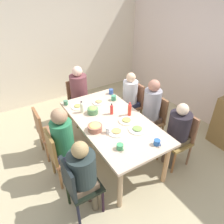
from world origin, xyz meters
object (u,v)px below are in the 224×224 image
chair_1 (46,131)px  person_6 (151,108)px  cup_3 (111,92)px  bottle_1 (130,109)px  chair_3 (78,185)px  chair_5 (180,137)px  chair_4 (60,154)px  cup_0 (114,98)px  bowl_1 (95,127)px  bottle_2 (112,109)px  person_2 (79,90)px  person_5 (178,129)px  dining_table (112,124)px  plate_0 (99,102)px  cup_4 (108,130)px  chair_0 (133,102)px  cup_2 (157,142)px  bottle_0 (82,107)px  chair_2 (78,99)px  bowl_0 (93,110)px  plate_4 (117,131)px  plate_2 (78,106)px  cup_5 (120,147)px  chair_6 (154,117)px  person_4 (64,139)px  person_0 (129,96)px  plate_3 (126,120)px  cup_1 (66,103)px  plate_1 (137,129)px  person_3 (83,171)px

chair_1 → person_6: person_6 is taller
cup_3 → bottle_1: (0.77, -0.13, 0.06)m
chair_3 → chair_5: same height
chair_4 → cup_0: 1.37m
chair_4 → person_6: (-0.00, 1.67, 0.24)m
bowl_1 → cup_3: bowl_1 is taller
chair_1 → bottle_2: 1.13m
chair_5 → bottle_1: bottle_1 is taller
person_2 → cup_3: bearing=41.8°
person_2 → person_5: (1.87, 0.79, -0.06)m
dining_table → plate_0: (-0.58, 0.08, 0.10)m
cup_4 → chair_0: bearing=128.6°
chair_4 → cup_2: size_ratio=7.39×
person_5 → bottle_0: (-1.08, -1.08, 0.18)m
chair_1 → bottle_2: bearing=63.7°
person_5 → plate_0: size_ratio=4.98×
dining_table → chair_0: (-0.63, 0.88, -0.18)m
chair_2 → person_2: 0.25m
bowl_0 → plate_4: bearing=5.5°
plate_2 → cup_5: bearing=2.1°
chair_6 → plate_0: chair_6 is taller
chair_1 → person_2: bearing=124.6°
chair_0 → person_4: size_ratio=0.73×
bowl_0 → bottle_0: 0.18m
dining_table → person_4: size_ratio=1.52×
person_0 → bowl_0: size_ratio=6.68×
chair_2 → plate_3: 1.50m
plate_2 → bowl_1: bowl_1 is taller
plate_0 → plate_4: size_ratio=0.88×
chair_1 → cup_1: (-0.18, 0.45, 0.30)m
chair_0 → person_5: bearing=-4.1°
chair_3 → plate_3: chair_3 is taller
chair_1 → plate_0: (0.05, 0.96, 0.28)m
dining_table → chair_4: (0.00, -0.88, -0.18)m
cup_2 → cup_3: 1.55m
person_5 → bowl_1: person_5 is taller
bottle_1 → plate_3: bearing=-49.6°
person_4 → chair_2: bearing=149.3°
person_6 → plate_3: 0.63m
plate_1 → bottle_0: 0.98m
bottle_0 → bottle_1: (0.47, 0.61, 0.01)m
person_6 → bowl_0: person_6 is taller
bottle_0 → cup_2: bearing=22.4°
person_2 → chair_5: bearing=25.2°
person_3 → bottle_2: person_3 is taller
chair_2 → bottle_0: 0.99m
chair_3 → plate_0: chair_3 is taller
chair_2 → person_6: person_6 is taller
chair_3 → person_6: person_6 is taller
plate_2 → cup_4: bearing=5.5°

